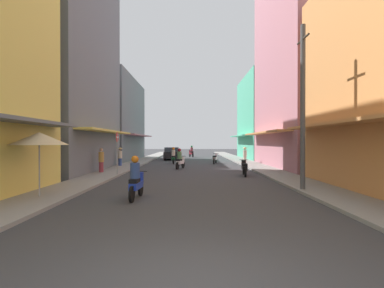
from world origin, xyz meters
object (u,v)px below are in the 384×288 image
object	(u,v)px
pedestrian_foreground	(102,161)
motorbike_silver	(216,158)
parked_car	(172,153)
utility_pole	(303,107)
street_sign_no_entry	(118,148)
motorbike_orange	(178,153)
pedestrian_crossing	(245,154)
motorbike_blue	(137,180)
pedestrian_far	(121,156)
motorbike_white	(181,160)
vendor_umbrella	(40,139)
motorbike_black	(245,168)
motorbike_green	(174,156)
motorbike_maroon	(192,152)

from	to	relation	value
pedestrian_foreground	motorbike_silver	bearing A→B (deg)	47.92
motorbike_silver	parked_car	xyz separation A→B (m)	(-4.57, 6.22, 0.24)
utility_pole	street_sign_no_entry	bearing A→B (deg)	148.79
motorbike_orange	pedestrian_crossing	xyz separation A→B (m)	(7.04, -15.86, 0.41)
motorbike_blue	pedestrian_far	xyz separation A→B (m)	(-3.90, 13.39, 0.22)
pedestrian_far	motorbike_white	bearing A→B (deg)	-17.22
vendor_umbrella	pedestrian_far	bearing A→B (deg)	91.92
pedestrian_far	parked_car	bearing A→B (deg)	70.54
motorbike_black	utility_pole	bearing A→B (deg)	-76.46
pedestrian_crossing	parked_car	bearing A→B (deg)	137.54
motorbike_green	motorbike_orange	xyz separation A→B (m)	(-0.33, 15.57, -0.20)
motorbike_green	vendor_umbrella	xyz separation A→B (m)	(-3.68, -17.07, 1.48)
motorbike_green	parked_car	xyz separation A→B (m)	(-0.60, 6.39, 0.04)
motorbike_white	pedestrian_far	xyz separation A→B (m)	(-5.00, 1.55, 0.22)
motorbike_blue	motorbike_green	world-z (taller)	same
motorbike_orange	pedestrian_far	xyz separation A→B (m)	(-3.80, -19.16, 0.43)
motorbike_white	pedestrian_foreground	bearing A→B (deg)	-144.05
motorbike_maroon	motorbike_black	distance (m)	22.13
motorbike_orange	pedestrian_foreground	xyz separation A→B (m)	(-3.74, -24.30, 0.33)
pedestrian_far	motorbike_blue	bearing A→B (deg)	-73.78
motorbike_maroon	pedestrian_crossing	bearing A→B (deg)	-67.99
motorbike_black	street_sign_no_entry	size ratio (longest dim) A/B	0.68
street_sign_no_entry	motorbike_black	bearing A→B (deg)	1.68
pedestrian_crossing	motorbike_orange	bearing A→B (deg)	113.94
motorbike_green	parked_car	size ratio (longest dim) A/B	0.43
motorbike_white	motorbike_green	xyz separation A→B (m)	(-0.87, 5.15, 0.00)
motorbike_orange	pedestrian_crossing	distance (m)	17.36
parked_car	utility_pole	distance (m)	23.09
utility_pole	street_sign_no_entry	size ratio (longest dim) A/B	2.60
motorbike_white	motorbike_maroon	world-z (taller)	same
pedestrian_crossing	pedestrian_foreground	world-z (taller)	pedestrian_foreground
motorbike_orange	vendor_umbrella	size ratio (longest dim) A/B	0.73
motorbike_silver	street_sign_no_entry	bearing A→B (deg)	-123.43
motorbike_black	pedestrian_crossing	xyz separation A→B (m)	(1.75, 9.43, 0.41)
motorbike_maroon	motorbike_green	world-z (taller)	same
motorbike_black	pedestrian_far	xyz separation A→B (m)	(-9.10, 6.14, 0.43)
motorbike_maroon	pedestrian_foreground	distance (m)	21.66
pedestrian_crossing	pedestrian_foreground	size ratio (longest dim) A/B	0.97
motorbike_blue	utility_pole	distance (m)	7.32
pedestrian_far	street_sign_no_entry	world-z (taller)	street_sign_no_entry
pedestrian_far	pedestrian_foreground	distance (m)	5.13
motorbike_green	street_sign_no_entry	world-z (taller)	street_sign_no_entry
parked_car	motorbike_green	bearing A→B (deg)	-84.63
pedestrian_crossing	vendor_umbrella	world-z (taller)	vendor_umbrella
motorbike_silver	utility_pole	bearing A→B (deg)	-81.36
motorbike_silver	pedestrian_far	xyz separation A→B (m)	(-8.10, -3.77, 0.43)
motorbike_orange	pedestrian_crossing	world-z (taller)	pedestrian_crossing
pedestrian_foreground	street_sign_no_entry	xyz separation A→B (m)	(1.35, -1.23, 0.88)
motorbike_silver	motorbike_maroon	size ratio (longest dim) A/B	1.02
motorbike_blue	motorbike_orange	size ratio (longest dim) A/B	1.04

